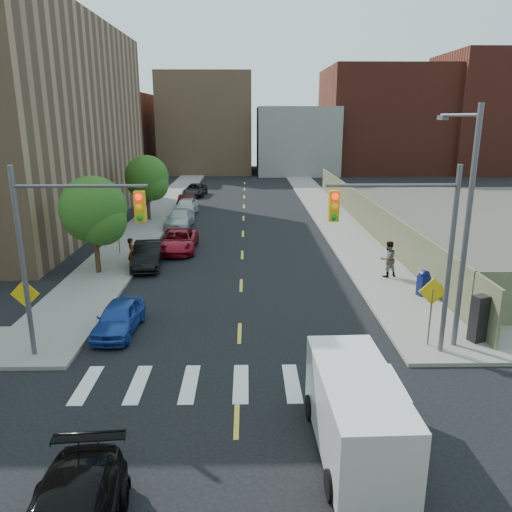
{
  "coord_description": "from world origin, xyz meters",
  "views": [
    {
      "loc": [
        0.34,
        -10.8,
        8.53
      ],
      "look_at": [
        0.75,
        12.57,
        2.0
      ],
      "focal_mm": 35.0,
      "sensor_mm": 36.0,
      "label": 1
    }
  ],
  "objects_px": {
    "mailbox": "(423,283)",
    "parked_car_silver": "(180,219)",
    "pedestrian_west": "(132,253)",
    "payphone": "(479,319)",
    "parked_car_black": "(148,255)",
    "pedestrian_east": "(388,259)",
    "parked_car_grey": "(195,190)",
    "parked_car_white": "(186,207)",
    "cargo_van": "(355,409)",
    "parked_car_red": "(178,241)",
    "parked_car_maroon": "(186,202)",
    "parked_car_blue": "(119,318)"
  },
  "relations": [
    {
      "from": "cargo_van",
      "to": "pedestrian_east",
      "type": "relative_size",
      "value": 2.51
    },
    {
      "from": "parked_car_black",
      "to": "cargo_van",
      "type": "bearing_deg",
      "value": -67.66
    },
    {
      "from": "parked_car_black",
      "to": "pedestrian_east",
      "type": "bearing_deg",
      "value": -15.48
    },
    {
      "from": "payphone",
      "to": "parked_car_black",
      "type": "bearing_deg",
      "value": 122.56
    },
    {
      "from": "parked_car_grey",
      "to": "cargo_van",
      "type": "relative_size",
      "value": 0.97
    },
    {
      "from": "parked_car_black",
      "to": "cargo_van",
      "type": "height_order",
      "value": "cargo_van"
    },
    {
      "from": "mailbox",
      "to": "payphone",
      "type": "height_order",
      "value": "payphone"
    },
    {
      "from": "mailbox",
      "to": "parked_car_silver",
      "type": "bearing_deg",
      "value": 109.38
    },
    {
      "from": "mailbox",
      "to": "pedestrian_west",
      "type": "relative_size",
      "value": 0.73
    },
    {
      "from": "parked_car_grey",
      "to": "pedestrian_west",
      "type": "distance_m",
      "value": 28.07
    },
    {
      "from": "parked_car_red",
      "to": "parked_car_silver",
      "type": "bearing_deg",
      "value": 96.32
    },
    {
      "from": "parked_car_red",
      "to": "parked_car_silver",
      "type": "height_order",
      "value": "parked_car_silver"
    },
    {
      "from": "parked_car_red",
      "to": "mailbox",
      "type": "relative_size",
      "value": 3.93
    },
    {
      "from": "pedestrian_west",
      "to": "payphone",
      "type": "bearing_deg",
      "value": -140.86
    },
    {
      "from": "parked_car_maroon",
      "to": "parked_car_grey",
      "type": "xyz_separation_m",
      "value": [
        0.0,
        8.44,
        -0.01
      ]
    },
    {
      "from": "parked_car_maroon",
      "to": "pedestrian_east",
      "type": "distance_m",
      "value": 25.4
    },
    {
      "from": "parked_car_black",
      "to": "pedestrian_east",
      "type": "relative_size",
      "value": 2.26
    },
    {
      "from": "parked_car_blue",
      "to": "parked_car_grey",
      "type": "distance_m",
      "value": 36.73
    },
    {
      "from": "parked_car_silver",
      "to": "parked_car_grey",
      "type": "distance_m",
      "value": 16.56
    },
    {
      "from": "parked_car_grey",
      "to": "parked_car_blue",
      "type": "bearing_deg",
      "value": -84.71
    },
    {
      "from": "parked_car_maroon",
      "to": "mailbox",
      "type": "relative_size",
      "value": 3.21
    },
    {
      "from": "parked_car_silver",
      "to": "cargo_van",
      "type": "xyz_separation_m",
      "value": [
        8.18,
        -27.75,
        0.48
      ]
    },
    {
      "from": "parked_car_black",
      "to": "cargo_van",
      "type": "distance_m",
      "value": 18.93
    },
    {
      "from": "cargo_van",
      "to": "pedestrian_west",
      "type": "relative_size",
      "value": 2.85
    },
    {
      "from": "parked_car_blue",
      "to": "parked_car_silver",
      "type": "xyz_separation_m",
      "value": [
        -0.14,
        20.17,
        0.06
      ]
    },
    {
      "from": "parked_car_red",
      "to": "parked_car_grey",
      "type": "height_order",
      "value": "parked_car_red"
    },
    {
      "from": "parked_car_red",
      "to": "parked_car_blue",
      "type": "bearing_deg",
      "value": -93.61
    },
    {
      "from": "parked_car_maroon",
      "to": "pedestrian_east",
      "type": "xyz_separation_m",
      "value": [
        13.43,
        -21.56,
        0.46
      ]
    },
    {
      "from": "parked_car_grey",
      "to": "payphone",
      "type": "bearing_deg",
      "value": -64.53
    },
    {
      "from": "parked_car_grey",
      "to": "parked_car_red",
      "type": "bearing_deg",
      "value": -82.5
    },
    {
      "from": "parked_car_red",
      "to": "parked_car_white",
      "type": "bearing_deg",
      "value": 93.9
    },
    {
      "from": "pedestrian_east",
      "to": "payphone",
      "type": "bearing_deg",
      "value": 81.39
    },
    {
      "from": "parked_car_silver",
      "to": "mailbox",
      "type": "relative_size",
      "value": 3.78
    },
    {
      "from": "parked_car_grey",
      "to": "mailbox",
      "type": "height_order",
      "value": "mailbox"
    },
    {
      "from": "parked_car_red",
      "to": "parked_car_grey",
      "type": "distance_m",
      "value": 23.89
    },
    {
      "from": "parked_car_black",
      "to": "pedestrian_west",
      "type": "bearing_deg",
      "value": -148.4
    },
    {
      "from": "parked_car_grey",
      "to": "payphone",
      "type": "distance_m",
      "value": 40.85
    },
    {
      "from": "parked_car_black",
      "to": "pedestrian_west",
      "type": "xyz_separation_m",
      "value": [
        -0.8,
        -0.59,
        0.29
      ]
    },
    {
      "from": "parked_car_blue",
      "to": "parked_car_black",
      "type": "relative_size",
      "value": 0.84
    },
    {
      "from": "parked_car_black",
      "to": "parked_car_silver",
      "type": "height_order",
      "value": "parked_car_black"
    },
    {
      "from": "mailbox",
      "to": "parked_car_black",
      "type": "bearing_deg",
      "value": 138.1
    },
    {
      "from": "parked_car_white",
      "to": "cargo_van",
      "type": "height_order",
      "value": "cargo_van"
    },
    {
      "from": "parked_car_silver",
      "to": "pedestrian_west",
      "type": "bearing_deg",
      "value": -93.03
    },
    {
      "from": "parked_car_red",
      "to": "parked_car_silver",
      "type": "distance_m",
      "value": 7.35
    },
    {
      "from": "payphone",
      "to": "mailbox",
      "type": "bearing_deg",
      "value": 72.18
    },
    {
      "from": "parked_car_red",
      "to": "parked_car_maroon",
      "type": "height_order",
      "value": "parked_car_red"
    },
    {
      "from": "parked_car_white",
      "to": "payphone",
      "type": "relative_size",
      "value": 2.44
    },
    {
      "from": "payphone",
      "to": "pedestrian_east",
      "type": "height_order",
      "value": "pedestrian_east"
    },
    {
      "from": "parked_car_red",
      "to": "cargo_van",
      "type": "distance_m",
      "value": 21.73
    },
    {
      "from": "pedestrian_west",
      "to": "pedestrian_east",
      "type": "relative_size",
      "value": 0.88
    }
  ]
}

